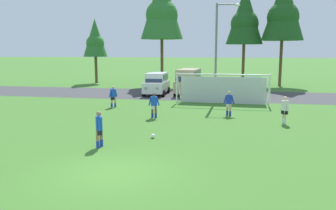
# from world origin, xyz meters

# --- Properties ---
(ground_plane) EXTENTS (400.00, 400.00, 0.00)m
(ground_plane) POSITION_xyz_m (0.00, 15.00, 0.00)
(ground_plane) COLOR #3D7028
(parking_lot_strip) EXTENTS (52.00, 8.40, 0.01)m
(parking_lot_strip) POSITION_xyz_m (0.00, 22.22, 0.00)
(parking_lot_strip) COLOR #3D3D3F
(parking_lot_strip) RESTS_ON ground
(soccer_ball) EXTENTS (0.22, 0.22, 0.22)m
(soccer_ball) POSITION_xyz_m (0.27, 5.03, 0.11)
(soccer_ball) COLOR white
(soccer_ball) RESTS_ON ground
(soccer_goal) EXTENTS (7.48, 2.20, 2.57)m
(soccer_goal) POSITION_xyz_m (3.28, 17.05, 1.29)
(soccer_goal) COLOR white
(soccer_goal) RESTS_ON ground
(player_striker_near) EXTENTS (0.74, 0.36, 1.64)m
(player_striker_near) POSITION_xyz_m (-0.86, 10.14, 0.82)
(player_striker_near) COLOR brown
(player_striker_near) RESTS_ON ground
(player_midfield_center) EXTENTS (0.52, 0.63, 1.64)m
(player_midfield_center) POSITION_xyz_m (-4.90, 13.65, 0.82)
(player_midfield_center) COLOR tan
(player_midfield_center) RESTS_ON ground
(player_defender_far) EXTENTS (0.73, 0.36, 1.64)m
(player_defender_far) POSITION_xyz_m (3.89, 11.86, 0.82)
(player_defender_far) COLOR tan
(player_defender_far) RESTS_ON ground
(player_winger_left) EXTENTS (0.40, 0.71, 1.64)m
(player_winger_left) POSITION_xyz_m (-1.73, 3.03, 0.82)
(player_winger_left) COLOR #936B4C
(player_winger_left) RESTS_ON ground
(player_winger_right) EXTENTS (0.45, 0.68, 1.64)m
(player_winger_right) POSITION_xyz_m (7.17, 9.82, 0.82)
(player_winger_right) COLOR beige
(player_winger_right) RESTS_ON ground
(parked_car_slot_far_left) EXTENTS (2.22, 4.64, 2.16)m
(parked_car_slot_far_left) POSITION_xyz_m (-3.30, 21.76, 1.11)
(parked_car_slot_far_left) COLOR silver
(parked_car_slot_far_left) RESTS_ON ground
(parked_car_slot_left) EXTENTS (2.43, 4.92, 2.52)m
(parked_car_slot_left) POSITION_xyz_m (-0.23, 22.53, 1.34)
(parked_car_slot_left) COLOR tan
(parked_car_slot_left) RESTS_ON ground
(parked_car_slot_center_left) EXTENTS (2.13, 4.25, 1.72)m
(parked_car_slot_center_left) POSITION_xyz_m (3.60, 21.22, 0.88)
(parked_car_slot_center_left) COLOR red
(parked_car_slot_center_left) RESTS_ON ground
(parked_car_slot_center) EXTENTS (2.15, 4.26, 1.72)m
(parked_car_slot_center) POSITION_xyz_m (6.02, 23.33, 0.88)
(parked_car_slot_center) COLOR #194C2D
(parked_car_slot_center) RESTS_ON ground
(tree_left_edge) EXTENTS (3.18, 3.18, 8.49)m
(tree_left_edge) POSITION_xyz_m (-14.05, 32.37, 5.82)
(tree_left_edge) COLOR brown
(tree_left_edge) RESTS_ON ground
(tree_mid_left) EXTENTS (5.16, 5.16, 13.76)m
(tree_mid_left) POSITION_xyz_m (-4.57, 30.40, 9.47)
(tree_mid_left) COLOR brown
(tree_mid_left) RESTS_ON ground
(tree_center_back) EXTENTS (4.62, 4.62, 12.32)m
(tree_center_back) POSITION_xyz_m (5.33, 33.94, 8.48)
(tree_center_back) COLOR brown
(tree_center_back) RESTS_ON ground
(tree_mid_right) EXTENTS (5.00, 5.00, 13.33)m
(tree_mid_right) POSITION_xyz_m (9.79, 32.88, 9.17)
(tree_mid_right) COLOR brown
(tree_mid_right) RESTS_ON ground
(street_lamp) EXTENTS (2.00, 0.32, 8.09)m
(street_lamp) POSITION_xyz_m (2.83, 17.54, 4.19)
(street_lamp) COLOR slate
(street_lamp) RESTS_ON ground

